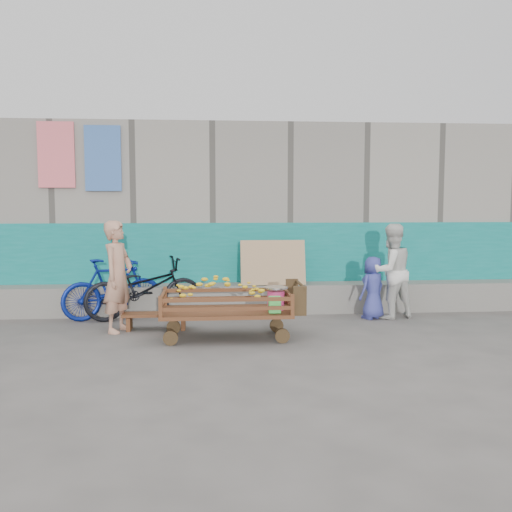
{
  "coord_description": "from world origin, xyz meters",
  "views": [
    {
      "loc": [
        -0.69,
        -6.46,
        1.73
      ],
      "look_at": [
        -0.05,
        1.2,
        1.0
      ],
      "focal_mm": 40.0,
      "sensor_mm": 36.0,
      "label": 1
    }
  ],
  "objects": [
    {
      "name": "bicycle_dark",
      "position": [
        -1.64,
        1.98,
        0.46
      ],
      "size": [
        1.84,
        1.08,
        0.92
      ],
      "primitive_type": "imported",
      "rotation": [
        0.0,
        0.0,
        1.86
      ],
      "color": "black",
      "rests_on": "ground"
    },
    {
      "name": "woman",
      "position": [
        2.01,
        1.75,
        0.71
      ],
      "size": [
        0.81,
        0.71,
        1.41
      ],
      "primitive_type": "imported",
      "rotation": [
        0.0,
        0.0,
        3.44
      ],
      "color": "silver",
      "rests_on": "ground"
    },
    {
      "name": "child",
      "position": [
        1.73,
        1.73,
        0.46
      ],
      "size": [
        0.54,
        0.5,
        0.93
      ],
      "primitive_type": "imported",
      "rotation": [
        0.0,
        0.0,
        3.72
      ],
      "color": "#3A4097",
      "rests_on": "ground"
    },
    {
      "name": "vendor_man",
      "position": [
        -1.9,
        1.18,
        0.74
      ],
      "size": [
        0.52,
        0.63,
        1.49
      ],
      "primitive_type": "imported",
      "rotation": [
        0.0,
        0.0,
        1.21
      ],
      "color": "tan",
      "rests_on": "ground"
    },
    {
      "name": "ground",
      "position": [
        0.0,
        0.0,
        0.0
      ],
      "size": [
        80.0,
        80.0,
        0.0
      ],
      "primitive_type": "plane",
      "color": "#524F4B",
      "rests_on": "ground"
    },
    {
      "name": "bench",
      "position": [
        -1.41,
        1.25,
        0.17
      ],
      "size": [
        0.91,
        0.27,
        0.23
      ],
      "color": "brown",
      "rests_on": "ground"
    },
    {
      "name": "banana_cart",
      "position": [
        -0.51,
        0.66,
        0.52
      ],
      "size": [
        1.79,
        0.82,
        0.76
      ],
      "color": "brown",
      "rests_on": "ground"
    },
    {
      "name": "building_wall",
      "position": [
        -0.0,
        4.05,
        1.47
      ],
      "size": [
        12.0,
        3.5,
        3.0
      ],
      "color": "gray",
      "rests_on": "ground"
    },
    {
      "name": "bicycle_blue",
      "position": [
        -2.11,
        2.03,
        0.45
      ],
      "size": [
        1.55,
        0.96,
        0.9
      ],
      "primitive_type": "imported",
      "rotation": [
        0.0,
        0.0,
        1.96
      ],
      "color": "navy",
      "rests_on": "ground"
    }
  ]
}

